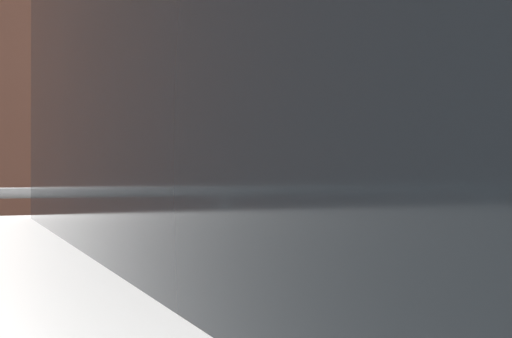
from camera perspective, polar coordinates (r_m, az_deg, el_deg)
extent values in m
cylinder|color=slate|center=(2.81, -2.18, -11.08)|extent=(0.07, 0.07, 1.08)
cylinder|color=slate|center=(2.76, -2.17, 3.28)|extent=(0.18, 0.18, 0.32)
sphere|color=silver|center=(2.78, -2.17, 7.18)|extent=(0.17, 0.17, 0.17)
cube|color=black|center=(2.69, -1.32, 4.89)|extent=(0.10, 0.01, 0.07)
cube|color=yellow|center=(2.68, -1.32, 2.17)|extent=(0.11, 0.01, 0.09)
cylinder|color=black|center=(3.32, 5.23, -11.93)|extent=(0.15, 0.15, 0.79)
cylinder|color=black|center=(3.15, 3.45, -12.57)|extent=(0.15, 0.15, 0.79)
cube|color=gray|center=(3.16, 4.36, 0.09)|extent=(0.47, 0.41, 0.59)
sphere|color=tan|center=(3.19, 4.35, 7.34)|extent=(0.21, 0.21, 0.21)
cylinder|color=gray|center=(3.38, 6.44, 0.34)|extent=(0.09, 0.09, 0.56)
cylinder|color=gray|center=(2.88, 4.24, 1.79)|extent=(0.28, 0.37, 0.52)
cylinder|color=gray|center=(4.18, -12.63, -1.84)|extent=(24.00, 0.06, 0.06)
cylinder|color=gray|center=(4.21, -12.64, -7.67)|extent=(24.00, 0.05, 0.05)
cylinder|color=gray|center=(4.22, -12.64, -8.31)|extent=(0.06, 0.06, 0.95)
cylinder|color=gray|center=(5.01, 10.59, -7.04)|extent=(0.06, 0.06, 0.95)
cube|color=brown|center=(7.82, -17.93, 4.87)|extent=(32.00, 0.50, 3.82)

